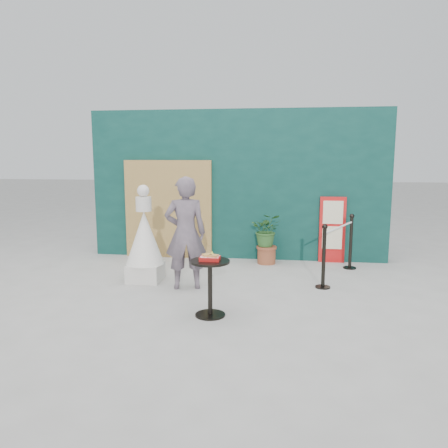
{
  "coord_description": "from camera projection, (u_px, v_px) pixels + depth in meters",
  "views": [
    {
      "loc": [
        0.97,
        -5.69,
        2.1
      ],
      "look_at": [
        0.0,
        1.2,
        1.0
      ],
      "focal_mm": 35.0,
      "sensor_mm": 36.0,
      "label": 1
    }
  ],
  "objects": [
    {
      "name": "food_basket",
      "position": [
        210.0,
        258.0,
        5.66
      ],
      "size": [
        0.26,
        0.19,
        0.11
      ],
      "color": "#B61513",
      "rests_on": "cafe_table"
    },
    {
      "name": "stanchion_barrier",
      "position": [
        338.0,
        249.0,
        7.51
      ],
      "size": [
        0.84,
        1.54,
        1.03
      ],
      "color": "black",
      "rests_on": "ground"
    },
    {
      "name": "planter",
      "position": [
        267.0,
        235.0,
        8.47
      ],
      "size": [
        0.58,
        0.5,
        0.99
      ],
      "color": "brown",
      "rests_on": "ground"
    },
    {
      "name": "menu_board",
      "position": [
        332.0,
        230.0,
        8.56
      ],
      "size": [
        0.5,
        0.07,
        1.3
      ],
      "color": "red",
      "rests_on": "ground"
    },
    {
      "name": "ground",
      "position": [
        212.0,
        309.0,
        6.03
      ],
      "size": [
        60.0,
        60.0,
        0.0
      ],
      "primitive_type": "plane",
      "color": "#ADAAA5",
      "rests_on": "ground"
    },
    {
      "name": "statue",
      "position": [
        145.0,
        242.0,
        7.28
      ],
      "size": [
        0.63,
        0.63,
        1.62
      ],
      "color": "silver",
      "rests_on": "ground"
    },
    {
      "name": "woman",
      "position": [
        185.0,
        233.0,
        6.84
      ],
      "size": [
        0.74,
        0.57,
        1.78
      ],
      "primitive_type": "imported",
      "rotation": [
        0.0,
        0.0,
        3.39
      ],
      "color": "slate",
      "rests_on": "ground"
    },
    {
      "name": "bamboo_fence",
      "position": [
        168.0,
        209.0,
        8.94
      ],
      "size": [
        1.8,
        0.08,
        2.0
      ],
      "primitive_type": "cube",
      "color": "tan",
      "rests_on": "ground"
    },
    {
      "name": "back_wall",
      "position": [
        237.0,
        185.0,
        8.88
      ],
      "size": [
        6.0,
        0.3,
        3.0
      ],
      "primitive_type": "cube",
      "color": "#0B332F",
      "rests_on": "ground"
    },
    {
      "name": "cafe_table",
      "position": [
        210.0,
        279.0,
        5.7
      ],
      "size": [
        0.52,
        0.52,
        0.75
      ],
      "color": "black",
      "rests_on": "ground"
    }
  ]
}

